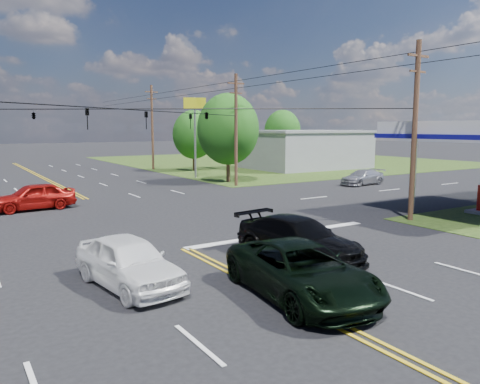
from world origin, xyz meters
TOP-DOWN VIEW (x-y plane):
  - ground at (0.00, 12.00)m, footprint 280.00×280.00m
  - grass_ne at (35.00, 44.00)m, footprint 46.00×48.00m
  - stop_bar at (5.00, 4.00)m, footprint 10.00×0.50m
  - retail_ne at (30.00, 32.00)m, footprint 14.00×10.00m
  - pole_se at (13.00, 3.00)m, footprint 1.60×0.28m
  - pole_ne at (13.00, 21.00)m, footprint 1.60×0.28m
  - pole_right_far at (13.00, 40.00)m, footprint 1.60×0.28m
  - span_wire_signals at (0.00, 12.00)m, footprint 26.00×18.00m
  - power_lines at (0.00, 10.00)m, footprint 26.04×100.00m
  - tree_right_a at (14.00, 24.00)m, footprint 5.70×5.70m
  - tree_right_b at (16.50, 36.00)m, footprint 4.94×4.94m
  - tree_far_r at (34.00, 42.00)m, footprint 5.32×5.32m
  - pickup_dkgreen at (0.50, -2.86)m, footprint 3.36×6.06m
  - suv_black at (3.00, 0.29)m, footprint 2.99×5.80m
  - pickup_white at (-3.50, 0.76)m, footprint 2.56×4.98m
  - sedan_red at (-3.77, 17.46)m, footprint 5.01×2.44m
  - sedan_far at (22.88, 15.75)m, footprint 4.75×2.32m
  - polesign_ne at (13.00, 28.74)m, footprint 2.14×1.03m

SIDE VIEW (x-z plane):
  - ground at x=0.00m, z-range 0.00..0.00m
  - grass_ne at x=35.00m, z-range -0.01..0.01m
  - stop_bar at x=5.00m, z-range -0.01..0.01m
  - sedan_far at x=22.88m, z-range 0.00..1.33m
  - pickup_dkgreen at x=0.50m, z-range 0.00..1.60m
  - suv_black at x=3.00m, z-range 0.00..1.61m
  - pickup_white at x=-3.50m, z-range 0.00..1.62m
  - sedan_red at x=-3.77m, z-range 0.00..1.65m
  - retail_ne at x=30.00m, z-range 0.00..4.40m
  - tree_right_b at x=16.50m, z-range 0.68..7.76m
  - tree_far_r at x=34.00m, z-range 0.73..8.36m
  - tree_right_a at x=14.00m, z-range 0.78..8.96m
  - pole_se at x=13.00m, z-range 0.17..9.67m
  - pole_ne at x=13.00m, z-range 0.17..9.67m
  - pole_right_far at x=13.00m, z-range 0.17..10.17m
  - span_wire_signals at x=0.00m, z-range 5.43..6.56m
  - polesign_ne at x=13.00m, z-range 2.22..10.20m
  - power_lines at x=0.00m, z-range 8.28..8.92m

